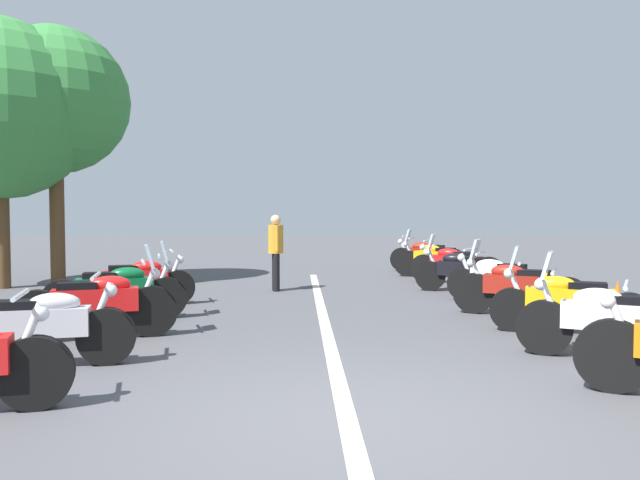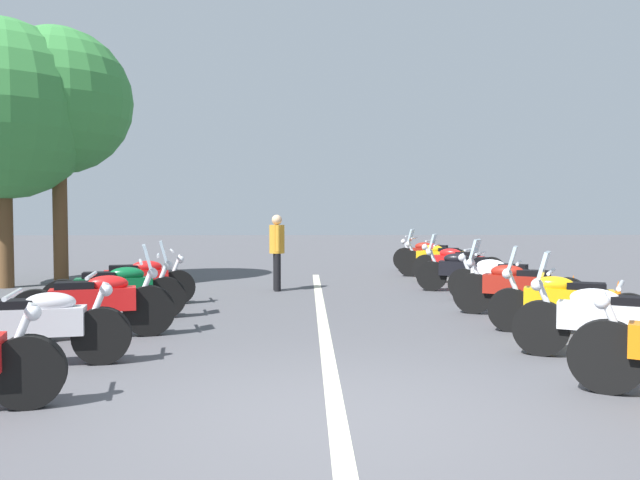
% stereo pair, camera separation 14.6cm
% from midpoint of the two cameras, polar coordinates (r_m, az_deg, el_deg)
% --- Properties ---
extents(ground_plane, '(80.00, 80.00, 0.00)m').
position_cam_midpoint_polar(ground_plane, '(5.10, 2.46, -16.35)').
color(ground_plane, '#4C4C51').
extents(lane_centre_stripe, '(14.88, 0.16, 0.01)m').
position_cam_midpoint_polar(lane_centre_stripe, '(8.93, 0.80, -8.08)').
color(lane_centre_stripe, beige).
rests_on(lane_centre_stripe, ground_plane).
extents(motorcycle_left_row_1, '(0.69, 2.01, 0.99)m').
position_cam_midpoint_polar(motorcycle_left_row_1, '(7.24, -24.43, -7.23)').
color(motorcycle_left_row_1, black).
rests_on(motorcycle_left_row_1, ground_plane).
extents(motorcycle_left_row_2, '(0.83, 2.04, 1.23)m').
position_cam_midpoint_polar(motorcycle_left_row_2, '(8.55, -19.62, -5.48)').
color(motorcycle_left_row_2, black).
rests_on(motorcycle_left_row_2, ground_plane).
extents(motorcycle_left_row_3, '(0.75, 2.13, 1.21)m').
position_cam_midpoint_polar(motorcycle_left_row_3, '(9.96, -17.93, -4.39)').
color(motorcycle_left_row_3, black).
rests_on(motorcycle_left_row_3, ground_plane).
extents(motorcycle_left_row_4, '(0.82, 2.01, 0.99)m').
position_cam_midpoint_polar(motorcycle_left_row_4, '(11.35, -16.20, -3.63)').
color(motorcycle_left_row_4, black).
rests_on(motorcycle_left_row_4, ground_plane).
extents(motorcycle_right_row_1, '(1.13, 1.95, 1.21)m').
position_cam_midpoint_polar(motorcycle_right_row_1, '(7.57, 25.74, -6.71)').
color(motorcycle_right_row_1, black).
rests_on(motorcycle_right_row_1, ground_plane).
extents(motorcycle_right_row_2, '(1.03, 1.97, 1.19)m').
position_cam_midpoint_polar(motorcycle_right_row_2, '(8.95, 22.24, -5.31)').
color(motorcycle_right_row_2, black).
rests_on(motorcycle_right_row_2, ground_plane).
extents(motorcycle_right_row_3, '(1.14, 1.91, 1.22)m').
position_cam_midpoint_polar(motorcycle_right_row_3, '(10.25, 18.20, -4.17)').
color(motorcycle_right_row_3, black).
rests_on(motorcycle_right_row_3, ground_plane).
extents(motorcycle_right_row_4, '(1.17, 1.72, 0.98)m').
position_cam_midpoint_polar(motorcycle_right_row_4, '(11.71, 16.66, -3.46)').
color(motorcycle_right_row_4, black).
rests_on(motorcycle_right_row_4, ground_plane).
extents(motorcycle_right_row_5, '(0.97, 1.93, 1.20)m').
position_cam_midpoint_polar(motorcycle_right_row_5, '(13.09, 13.49, -2.72)').
color(motorcycle_right_row_5, black).
rests_on(motorcycle_right_row_5, ground_plane).
extents(motorcycle_right_row_6, '(1.31, 1.91, 1.01)m').
position_cam_midpoint_polar(motorcycle_right_row_6, '(14.50, 12.88, -2.20)').
color(motorcycle_right_row_6, black).
rests_on(motorcycle_right_row_6, ground_plane).
extents(motorcycle_right_row_7, '(1.03, 2.09, 1.23)m').
position_cam_midpoint_polar(motorcycle_right_row_7, '(15.91, 11.20, -1.71)').
color(motorcycle_right_row_7, black).
rests_on(motorcycle_right_row_7, ground_plane).
extents(motorcycle_right_row_8, '(1.05, 1.99, 1.01)m').
position_cam_midpoint_polar(motorcycle_right_row_8, '(17.36, 10.39, -1.40)').
color(motorcycle_right_row_8, black).
rests_on(motorcycle_right_row_8, ground_plane).
extents(traffic_cone_0, '(0.36, 0.36, 0.61)m').
position_cam_midpoint_polar(traffic_cone_0, '(11.15, 22.78, -4.65)').
color(traffic_cone_0, orange).
rests_on(traffic_cone_0, ground_plane).
extents(traffic_cone_1, '(0.36, 0.36, 0.61)m').
position_cam_midpoint_polar(traffic_cone_1, '(10.54, 26.28, -5.12)').
color(traffic_cone_1, orange).
rests_on(traffic_cone_1, ground_plane).
extents(bystander_2, '(0.52, 0.32, 1.61)m').
position_cam_midpoint_polar(bystander_2, '(12.96, -3.70, -0.61)').
color(bystander_2, black).
rests_on(bystander_2, ground_plane).
extents(roadside_tree_0, '(3.89, 3.89, 5.83)m').
position_cam_midpoint_polar(roadside_tree_0, '(15.24, -27.13, 10.67)').
color(roadside_tree_0, brown).
rests_on(roadside_tree_0, ground_plane).
extents(roadside_tree_1, '(3.29, 3.29, 5.82)m').
position_cam_midpoint_polar(roadside_tree_1, '(15.39, -22.89, 11.72)').
color(roadside_tree_1, brown).
rests_on(roadside_tree_1, ground_plane).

